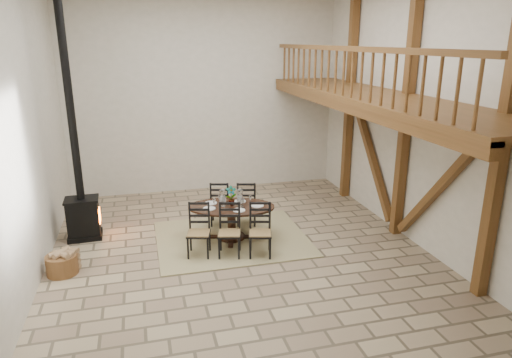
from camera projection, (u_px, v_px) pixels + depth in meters
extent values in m
plane|color=tan|center=(239.00, 250.00, 8.82)|extent=(8.00, 8.00, 0.00)
cube|color=silver|center=(204.00, 96.00, 11.79)|extent=(7.00, 0.02, 5.00)
cube|color=silver|center=(326.00, 192.00, 4.39)|extent=(7.00, 0.02, 5.00)
cube|color=silver|center=(22.00, 132.00, 7.25)|extent=(0.02, 8.00, 5.00)
cube|color=silver|center=(412.00, 114.00, 8.93)|extent=(0.02, 8.00, 5.00)
cube|color=brown|center=(503.00, 141.00, 6.59)|extent=(0.18, 0.18, 5.00)
cube|color=brown|center=(406.00, 115.00, 8.90)|extent=(0.18, 0.18, 5.00)
cube|color=brown|center=(350.00, 99.00, 11.22)|extent=(0.18, 0.18, 5.00)
cube|color=brown|center=(440.00, 187.00, 8.07)|extent=(0.14, 2.16, 2.54)
cube|color=brown|center=(371.00, 154.00, 10.38)|extent=(0.14, 2.16, 2.54)
cube|color=brown|center=(408.00, 99.00, 8.82)|extent=(0.20, 7.80, 0.20)
cube|color=brown|center=(376.00, 98.00, 8.64)|extent=(1.60, 7.80, 0.12)
cube|color=brown|center=(342.00, 104.00, 8.50)|extent=(0.18, 7.80, 0.22)
cube|color=brown|center=(345.00, 48.00, 8.21)|extent=(0.09, 7.60, 0.09)
cube|color=brown|center=(344.00, 72.00, 8.33)|extent=(0.06, 7.60, 0.86)
cube|color=tan|center=(232.00, 238.00, 9.33)|extent=(3.00, 2.50, 0.02)
ellipsoid|color=black|center=(231.00, 207.00, 9.13)|extent=(1.94, 1.45, 0.04)
cylinder|color=black|center=(232.00, 223.00, 9.23)|extent=(0.17, 0.17, 0.64)
cylinder|color=black|center=(232.00, 236.00, 9.32)|extent=(0.53, 0.53, 0.06)
cube|color=olive|center=(199.00, 233.00, 8.47)|extent=(0.51, 0.49, 0.04)
cube|color=black|center=(199.00, 245.00, 8.54)|extent=(0.49, 0.49, 0.44)
cube|color=black|center=(199.00, 216.00, 8.56)|extent=(0.36, 0.13, 0.57)
cube|color=olive|center=(229.00, 233.00, 8.47)|extent=(0.51, 0.49, 0.04)
cube|color=black|center=(230.00, 245.00, 8.54)|extent=(0.49, 0.49, 0.44)
cube|color=black|center=(230.00, 216.00, 8.56)|extent=(0.36, 0.13, 0.57)
cube|color=olive|center=(260.00, 233.00, 8.47)|extent=(0.51, 0.49, 0.04)
cube|color=black|center=(260.00, 245.00, 8.54)|extent=(0.49, 0.49, 0.44)
cube|color=black|center=(260.00, 216.00, 8.56)|extent=(0.36, 0.13, 0.57)
cube|color=olive|center=(220.00, 205.00, 9.93)|extent=(0.51, 0.49, 0.04)
cube|color=black|center=(220.00, 215.00, 10.00)|extent=(0.49, 0.49, 0.44)
cube|color=black|center=(219.00, 196.00, 9.68)|extent=(0.36, 0.13, 0.57)
cube|color=olive|center=(246.00, 205.00, 9.93)|extent=(0.51, 0.49, 0.04)
cube|color=black|center=(246.00, 215.00, 10.00)|extent=(0.49, 0.49, 0.44)
cube|color=black|center=(246.00, 196.00, 9.68)|extent=(0.36, 0.13, 0.57)
cube|color=silver|center=(231.00, 206.00, 9.12)|extent=(1.46, 0.98, 0.01)
cube|color=white|center=(231.00, 202.00, 9.10)|extent=(0.90, 0.49, 0.18)
cylinder|color=white|center=(223.00, 198.00, 9.07)|extent=(0.12, 0.12, 0.34)
cylinder|color=white|center=(240.00, 198.00, 9.07)|extent=(0.12, 0.12, 0.34)
cylinder|color=white|center=(223.00, 202.00, 9.10)|extent=(0.06, 0.06, 0.16)
cylinder|color=white|center=(240.00, 202.00, 9.10)|extent=(0.06, 0.06, 0.16)
imported|color=#4C723F|center=(231.00, 196.00, 9.11)|extent=(0.24, 0.19, 0.40)
cube|color=black|center=(85.00, 235.00, 9.36)|extent=(0.68, 0.53, 0.10)
cube|color=black|center=(83.00, 217.00, 9.24)|extent=(0.63, 0.48, 0.71)
cube|color=#FF590C|center=(100.00, 215.00, 9.33)|extent=(0.03, 0.29, 0.29)
cube|color=black|center=(81.00, 199.00, 9.13)|extent=(0.67, 0.52, 0.04)
cylinder|color=black|center=(69.00, 94.00, 8.52)|extent=(0.15, 0.15, 4.14)
cylinder|color=brown|center=(62.00, 264.00, 7.90)|extent=(0.53, 0.53, 0.35)
cube|color=#9C7F57|center=(60.00, 253.00, 7.83)|extent=(0.28, 0.28, 0.10)
cube|color=#9C7F57|center=(68.00, 261.00, 7.96)|extent=(0.39, 0.39, 0.41)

